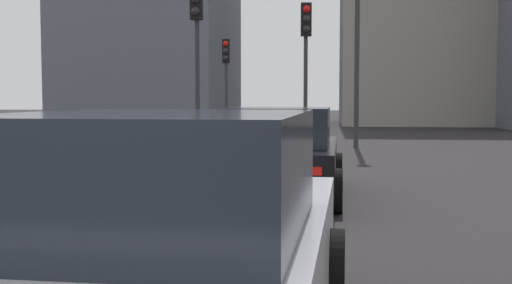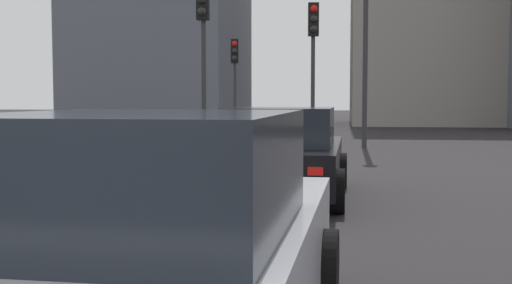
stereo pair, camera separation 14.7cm
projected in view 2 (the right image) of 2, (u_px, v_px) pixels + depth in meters
The scene contains 8 objects.
car_black_lead at pixel (281, 154), 10.33m from camera, with size 4.20×2.16×1.48m.
car_silver_second at pixel (154, 256), 3.59m from camera, with size 4.46×2.08×1.56m.
traffic_light_near_left at pixel (313, 47), 17.40m from camera, with size 0.33×0.31×4.21m.
traffic_light_near_right at pixel (203, 34), 14.70m from camera, with size 0.32×0.28×4.32m.
traffic_light_far_left at pixel (235, 68), 24.01m from camera, with size 0.32×0.30×3.83m.
street_lamp_kerbside at pixel (366, 8), 20.50m from camera, with size 0.56×0.36×7.70m.
building_facade_center at pixel (423, 7), 38.90m from camera, with size 8.92×8.57×14.35m, color gray.
building_facade_right at pixel (166, 21), 40.51m from camera, with size 12.94×9.24×13.00m, color slate.
Camera 2 is at (-1.44, -0.95, 1.64)m, focal length 44.76 mm.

